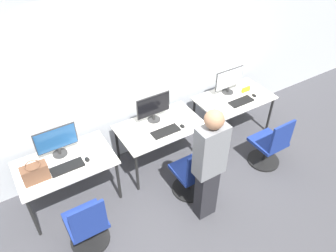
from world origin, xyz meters
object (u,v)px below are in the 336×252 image
(keyboard_center, at_px, (166,131))
(office_chair_center, at_px, (192,175))
(person_center, at_px, (209,163))
(mouse_left, at_px, (87,159))
(keyboard_left, at_px, (67,167))
(mouse_right, at_px, (254,95))
(office_chair_left, at_px, (88,227))
(monitor_center, at_px, (154,107))
(mouse_center, at_px, (182,126))
(keyboard_right, at_px, (241,101))
(handbag, at_px, (35,173))
(office_chair_right, at_px, (270,146))
(monitor_right, at_px, (229,80))
(monitor_left, at_px, (56,141))

(keyboard_center, xyz_separation_m, office_chair_center, (0.06, -0.59, -0.36))
(keyboard_center, distance_m, person_center, 0.98)
(mouse_left, xyz_separation_m, office_chair_center, (1.18, -0.64, -0.37))
(office_chair_center, distance_m, person_center, 0.67)
(keyboard_left, relative_size, mouse_left, 4.52)
(mouse_left, relative_size, mouse_right, 1.00)
(keyboard_left, height_order, office_chair_left, office_chair_left)
(keyboard_left, xyz_separation_m, keyboard_center, (1.38, -0.05, 0.00))
(monitor_center, relative_size, keyboard_center, 1.29)
(mouse_center, relative_size, keyboard_right, 0.22)
(office_chair_left, bearing_deg, mouse_right, 11.62)
(office_chair_center, height_order, mouse_right, office_chair_center)
(office_chair_center, bearing_deg, mouse_center, 70.24)
(keyboard_right, bearing_deg, person_center, -144.91)
(keyboard_left, xyz_separation_m, monitor_center, (1.38, 0.27, 0.21))
(person_center, bearing_deg, handbag, 150.08)
(office_chair_center, bearing_deg, keyboard_right, 24.28)
(office_chair_center, bearing_deg, keyboard_center, 95.44)
(mouse_left, height_order, keyboard_center, mouse_left)
(mouse_left, bearing_deg, office_chair_left, -114.58)
(office_chair_right, bearing_deg, monitor_center, 142.05)
(keyboard_center, xyz_separation_m, monitor_right, (1.38, 0.33, 0.21))
(office_chair_left, relative_size, monitor_center, 1.66)
(monitor_center, distance_m, handbag, 1.77)
(mouse_center, bearing_deg, monitor_right, 17.88)
(mouse_left, distance_m, monitor_right, 2.53)
(office_chair_left, distance_m, keyboard_center, 1.60)
(keyboard_center, height_order, handbag, handbag)
(mouse_center, xyz_separation_m, monitor_right, (1.12, 0.36, 0.21))
(mouse_center, bearing_deg, mouse_left, 176.97)
(monitor_center, distance_m, keyboard_right, 1.43)
(keyboard_center, distance_m, office_chair_right, 1.58)
(monitor_right, relative_size, keyboard_right, 1.29)
(keyboard_right, bearing_deg, monitor_left, 173.10)
(monitor_left, relative_size, keyboard_left, 1.29)
(keyboard_left, xyz_separation_m, monitor_right, (2.76, 0.28, 0.21))
(mouse_left, bearing_deg, keyboard_right, -0.92)
(monitor_left, height_order, keyboard_right, monitor_left)
(office_chair_right, bearing_deg, monitor_left, 158.66)
(mouse_left, relative_size, office_chair_right, 0.10)
(person_center, height_order, office_chair_right, person_center)
(mouse_left, height_order, mouse_right, same)
(monitor_center, relative_size, handbag, 1.74)
(mouse_left, xyz_separation_m, person_center, (1.13, -1.00, 0.19))
(keyboard_left, relative_size, keyboard_right, 1.00)
(keyboard_left, relative_size, mouse_center, 4.52)
(mouse_center, bearing_deg, keyboard_right, 1.68)
(keyboard_left, relative_size, person_center, 0.24)
(person_center, bearing_deg, mouse_center, 74.91)
(keyboard_center, relative_size, keyboard_right, 1.00)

